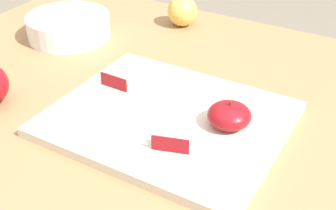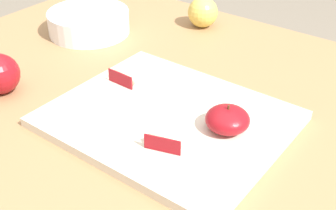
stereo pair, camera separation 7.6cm
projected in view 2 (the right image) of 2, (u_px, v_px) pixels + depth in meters
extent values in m
cube|color=#9E754C|center=(157.00, 105.00, 0.85)|extent=(1.14, 0.89, 0.03)
cube|color=#9E754C|center=(112.00, 97.00, 1.56)|extent=(0.06, 0.06, 0.70)
cube|color=beige|center=(168.00, 119.00, 0.77)|extent=(0.39, 0.32, 0.02)
ellipsoid|color=maroon|center=(227.00, 119.00, 0.72)|extent=(0.07, 0.07, 0.04)
cylinder|color=#4C3319|center=(228.00, 108.00, 0.71)|extent=(0.00, 0.00, 0.01)
ellipsoid|color=beige|center=(124.00, 77.00, 0.85)|extent=(0.06, 0.02, 0.03)
cube|color=maroon|center=(120.00, 79.00, 0.84)|extent=(0.06, 0.00, 0.03)
ellipsoid|color=beige|center=(165.00, 140.00, 0.69)|extent=(0.06, 0.04, 0.03)
cube|color=maroon|center=(162.00, 145.00, 0.68)|extent=(0.06, 0.02, 0.03)
sphere|color=#DBBC51|center=(203.00, 12.00, 1.10)|extent=(0.07, 0.07, 0.07)
cylinder|color=white|center=(89.00, 22.00, 1.08)|extent=(0.19, 0.19, 0.05)
cylinder|color=white|center=(89.00, 20.00, 1.07)|extent=(0.16, 0.16, 0.04)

